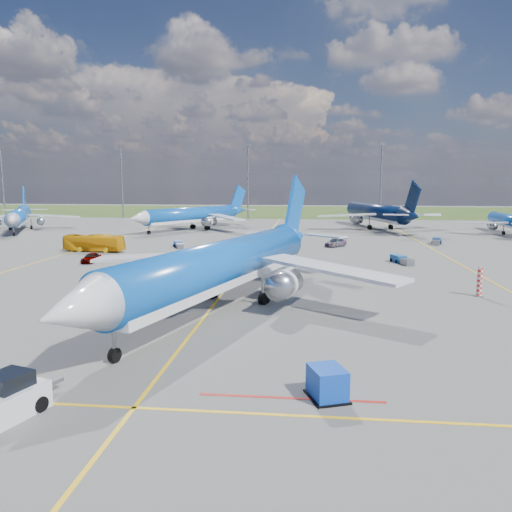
# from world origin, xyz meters

# --- Properties ---
(ground) EXTENTS (400.00, 400.00, 0.00)m
(ground) POSITION_xyz_m (0.00, 0.00, 0.00)
(ground) COLOR #585855
(ground) RESTS_ON ground
(grass_strip) EXTENTS (400.00, 80.00, 0.01)m
(grass_strip) POSITION_xyz_m (0.00, 150.00, 0.00)
(grass_strip) COLOR #2D4719
(grass_strip) RESTS_ON ground
(taxiway_lines) EXTENTS (60.25, 160.00, 0.02)m
(taxiway_lines) POSITION_xyz_m (0.17, 27.70, 0.01)
(taxiway_lines) COLOR yellow
(taxiway_lines) RESTS_ON ground
(floodlight_masts) EXTENTS (202.20, 0.50, 22.70)m
(floodlight_masts) POSITION_xyz_m (10.00, 110.00, 12.56)
(floodlight_masts) COLOR slate
(floodlight_masts) RESTS_ON ground
(warning_post) EXTENTS (0.50, 0.50, 3.00)m
(warning_post) POSITION_xyz_m (26.00, 8.00, 1.50)
(warning_post) COLOR red
(warning_post) RESTS_ON ground
(bg_jet_nw) EXTENTS (42.47, 46.59, 9.89)m
(bg_jet_nw) POSITION_xyz_m (-58.97, 67.20, 0.00)
(bg_jet_nw) COLOR blue
(bg_jet_nw) RESTS_ON ground
(bg_jet_nnw) EXTENTS (46.46, 49.37, 10.32)m
(bg_jet_nnw) POSITION_xyz_m (-18.91, 73.07, 0.00)
(bg_jet_nnw) COLOR blue
(bg_jet_nnw) RESTS_ON ground
(bg_jet_n) EXTENTS (43.52, 50.75, 11.40)m
(bg_jet_n) POSITION_xyz_m (25.19, 81.87, 0.00)
(bg_jet_n) COLOR #07173A
(bg_jet_n) RESTS_ON ground
(bg_jet_ne) EXTENTS (24.59, 31.81, 8.16)m
(bg_jet_ne) POSITION_xyz_m (52.92, 71.55, 0.00)
(bg_jet_ne) COLOR blue
(bg_jet_ne) RESTS_ON ground
(main_airliner) EXTENTS (46.63, 53.63, 11.86)m
(main_airliner) POSITION_xyz_m (1.11, 0.55, 0.00)
(main_airliner) COLOR blue
(main_airliner) RESTS_ON ground
(pushback_tug) EXTENTS (3.62, 6.44, 2.15)m
(pushback_tug) POSITION_xyz_m (-6.03, -21.83, 0.87)
(pushback_tug) COLOR silver
(pushback_tug) RESTS_ON ground
(uld_container) EXTENTS (2.31, 2.56, 1.69)m
(uld_container) POSITION_xyz_m (9.90, -17.73, 0.84)
(uld_container) COLOR #0D40BE
(uld_container) RESTS_ON ground
(apron_bus) EXTENTS (10.45, 3.57, 2.85)m
(apron_bus) POSITION_xyz_m (-26.51, 35.11, 1.43)
(apron_bus) COLOR #E9A20D
(apron_bus) RESTS_ON ground
(service_car_a) EXTENTS (1.73, 4.10, 1.39)m
(service_car_a) POSITION_xyz_m (-22.15, 24.23, 0.69)
(service_car_a) COLOR #999999
(service_car_a) RESTS_ON ground
(service_car_b) EXTENTS (4.58, 2.74, 1.19)m
(service_car_b) POSITION_xyz_m (4.55, 40.98, 0.60)
(service_car_b) COLOR #999999
(service_car_b) RESTS_ON ground
(service_car_c) EXTENTS (4.61, 5.15, 1.44)m
(service_car_c) POSITION_xyz_m (13.61, 45.86, 0.72)
(service_car_c) COLOR #999999
(service_car_c) RESTS_ON ground
(baggage_tug_w) EXTENTS (2.72, 4.89, 1.06)m
(baggage_tug_w) POSITION_xyz_m (21.92, 28.11, 0.50)
(baggage_tug_w) COLOR #185194
(baggage_tug_w) RESTS_ON ground
(baggage_tug_c) EXTENTS (2.82, 4.66, 1.02)m
(baggage_tug_c) POSITION_xyz_m (-13.99, 41.90, 0.48)
(baggage_tug_c) COLOR #1B3EA6
(baggage_tug_c) RESTS_ON ground
(baggage_tug_e) EXTENTS (2.66, 5.11, 1.11)m
(baggage_tug_e) POSITION_xyz_m (32.32, 51.17, 0.52)
(baggage_tug_e) COLOR navy
(baggage_tug_e) RESTS_ON ground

